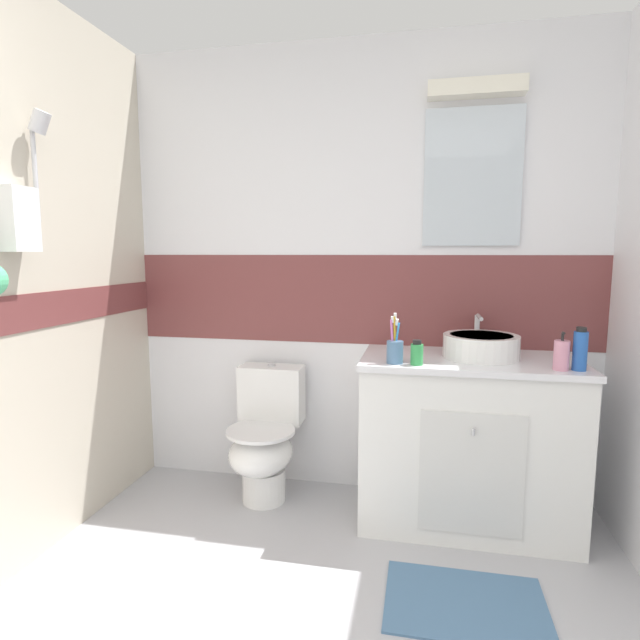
% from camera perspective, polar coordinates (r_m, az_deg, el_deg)
% --- Properties ---
extents(ground_plane, '(3.20, 3.48, 0.04)m').
position_cam_1_polar(ground_plane, '(2.14, -1.11, -32.49)').
color(ground_plane, '#B2B2B7').
extents(wall_back_tiled, '(3.20, 0.20, 2.50)m').
position_cam_1_polar(wall_back_tiled, '(2.87, 4.52, 5.55)').
color(wall_back_tiled, white).
rests_on(wall_back_tiled, ground_plane).
extents(vanity_cabinet, '(1.05, 0.57, 0.85)m').
position_cam_1_polar(vanity_cabinet, '(2.70, 16.28, -12.96)').
color(vanity_cabinet, white).
rests_on(vanity_cabinet, ground_plane).
extents(sink_basin, '(0.36, 0.41, 0.20)m').
position_cam_1_polar(sink_basin, '(2.60, 17.77, -2.74)').
color(sink_basin, white).
rests_on(sink_basin, vanity_cabinet).
extents(toilet, '(0.37, 0.50, 0.74)m').
position_cam_1_polar(toilet, '(2.87, -6.26, -13.16)').
color(toilet, white).
rests_on(toilet, ground_plane).
extents(toothbrush_cup, '(0.08, 0.08, 0.24)m').
position_cam_1_polar(toothbrush_cup, '(2.37, 8.48, -3.39)').
color(toothbrush_cup, '#4C7299').
rests_on(toothbrush_cup, vanity_cabinet).
extents(soap_dispenser, '(0.07, 0.07, 0.17)m').
position_cam_1_polar(soap_dispenser, '(2.45, 25.68, -3.60)').
color(soap_dispenser, pink).
rests_on(soap_dispenser, vanity_cabinet).
extents(mouthwash_bottle, '(0.06, 0.06, 0.19)m').
position_cam_1_polar(mouthwash_bottle, '(2.48, 27.39, -3.02)').
color(mouthwash_bottle, '#2659B2').
rests_on(mouthwash_bottle, vanity_cabinet).
extents(lotion_bottle_short, '(0.06, 0.06, 0.12)m').
position_cam_1_polar(lotion_bottle_short, '(2.36, 10.92, -3.73)').
color(lotion_bottle_short, green).
rests_on(lotion_bottle_short, vanity_cabinet).
extents(bath_mat, '(0.62, 0.43, 0.01)m').
position_cam_1_polar(bath_mat, '(2.32, 16.15, -28.53)').
color(bath_mat, '#4C7299').
rests_on(bath_mat, ground_plane).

